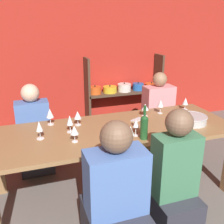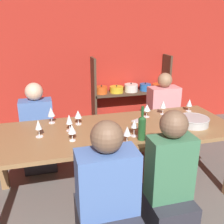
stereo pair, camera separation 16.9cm
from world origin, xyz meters
The scene contains 21 objects.
wall_back_red centered at (0.00, 3.83, 1.35)m, with size 8.80×0.06×2.70m.
shelf_unit centered at (0.94, 3.63, 0.45)m, with size 1.32×0.30×1.25m.
dining_table centered at (0.17, 1.94, 0.67)m, with size 2.52×0.93×0.75m.
mixing_bowl centered at (1.00, 1.82, 0.80)m, with size 0.33×0.33×0.09m.
wine_bottle_green centered at (0.34, 1.63, 0.88)m, with size 0.07×0.07×0.33m.
wine_glass_white_a centered at (0.30, 1.72, 0.87)m, with size 0.06×0.06×0.17m.
wine_glass_red_a centered at (0.00, 1.57, 0.88)m, with size 0.07×0.07×0.18m.
wine_glass_white_b centered at (1.20, 2.24, 0.86)m, with size 0.07×0.07×0.15m.
wine_glass_red_b centered at (-0.17, 2.17, 0.86)m, with size 0.08×0.08×0.16m.
wine_glass_white_c centered at (-0.28, 2.01, 0.87)m, with size 0.07×0.07×0.18m.
wine_glass_red_c centered at (-0.28, 1.78, 0.87)m, with size 0.08×0.08×0.16m.
wine_glass_empty_a centered at (0.62, 2.18, 0.86)m, with size 0.08×0.08×0.15m.
wine_glass_red_d centered at (0.84, 2.21, 0.87)m, with size 0.07×0.07×0.17m.
wine_glass_empty_b centered at (-0.44, 2.28, 0.88)m, with size 0.08×0.08×0.18m.
wine_glass_empty_c centered at (0.18, 1.57, 0.88)m, with size 0.07×0.07×0.17m.
wine_glass_red_e centered at (-0.58, 1.95, 0.87)m, with size 0.07×0.07×0.17m.
cell_phone centered at (0.48, 2.09, 0.76)m, with size 0.17×0.13×0.01m.
person_near_a centered at (-0.12, 1.12, 0.43)m, with size 0.44×0.55×1.18m.
person_far_a centered at (-0.61, 2.74, 0.41)m, with size 0.39×0.49×1.11m.
person_near_b centered at (0.42, 1.19, 0.44)m, with size 0.36×0.45×1.18m.
person_far_b centered at (1.10, 2.73, 0.41)m, with size 0.42×0.52×1.14m.
Camera 2 is at (-0.51, -0.44, 1.81)m, focal length 42.00 mm.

